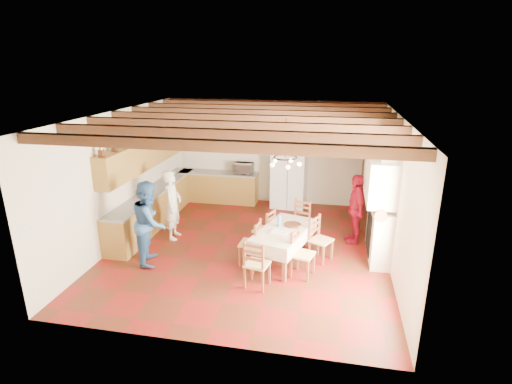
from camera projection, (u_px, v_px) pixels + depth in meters
The scene contains 31 objects.
floor at pixel (249, 249), 9.02m from camera, with size 6.00×6.50×0.02m, color #511F11.
ceiling at pixel (248, 114), 8.07m from camera, with size 6.00×6.50×0.02m, color beige.
wall_back at pixel (272, 152), 11.58m from camera, with size 6.00×0.02×3.00m, color beige.
wall_front at pixel (199, 254), 5.51m from camera, with size 6.00×0.02×3.00m, color beige.
wall_left at pixel (120, 177), 9.09m from camera, with size 0.02×6.50×3.00m, color beige.
wall_right at pixel (395, 194), 7.99m from camera, with size 0.02×6.50×3.00m, color beige.
ceiling_beams at pixel (248, 119), 8.10m from camera, with size 6.00×6.30×0.16m, color #3C2714, non-canonical shape.
lower_cabinets_left at pixel (156, 206), 10.35m from camera, with size 0.60×4.30×0.86m, color brown.
lower_cabinets_back at pixel (219, 187), 11.91m from camera, with size 2.30×0.60×0.86m, color brown.
countertop_left at pixel (154, 190), 10.21m from camera, with size 0.62×4.30×0.04m, color slate.
countertop_back at pixel (218, 173), 11.77m from camera, with size 2.34×0.62×0.04m, color slate.
backsplash_left at pixel (143, 177), 10.16m from camera, with size 0.03×4.30×0.60m, color white.
backsplash_back at pixel (221, 160), 11.93m from camera, with size 2.30×0.03×0.60m, color white.
upper_cabinets at pixel (147, 153), 9.93m from camera, with size 0.35×4.20×0.70m, color brown.
fireplace at pixel (379, 194), 8.26m from camera, with size 0.56×1.60×2.80m, color beige, non-canonical shape.
wall_picture at pixel (327, 142), 11.16m from camera, with size 0.34×0.03×0.42m, color #311E18.
refrigerator at pixel (289, 174), 11.35m from camera, with size 0.95×0.78×1.90m, color white.
hutch at pixel (372, 180), 10.11m from camera, with size 0.53×1.26×2.28m, color #371E10, non-canonical shape.
dining_table at pixel (283, 233), 8.24m from camera, with size 1.28×1.84×0.73m.
chandelier at pixel (285, 157), 7.73m from camera, with size 0.47×0.47×0.03m, color black.
chair_left_near at pixel (250, 242), 8.20m from camera, with size 0.42×0.40×0.96m, color brown, non-canonical shape.
chair_left_far at pixel (264, 229), 8.83m from camera, with size 0.42×0.40×0.96m, color brown, non-canonical shape.
chair_right_near at pixel (303, 254), 7.73m from camera, with size 0.42×0.40×0.96m, color brown, non-canonical shape.
chair_right_far at pixel (321, 239), 8.34m from camera, with size 0.42×0.40×0.96m, color brown, non-canonical shape.
chair_end_near at pixel (257, 263), 7.37m from camera, with size 0.42×0.40×0.96m, color brown, non-canonical shape.
chair_end_far at pixel (300, 222), 9.26m from camera, with size 0.42×0.40×0.96m, color brown, non-canonical shape.
person_man at pixel (173, 205), 9.31m from camera, with size 0.61×0.40×1.66m, color silver.
person_woman_blue at pixel (150, 222), 8.19m from camera, with size 0.86×0.67×1.76m, color #2D578D.
person_woman_red at pixel (355, 209), 9.11m from camera, with size 0.95×0.40×1.63m, color #A80F29.
microwave at pixel (244, 168), 11.57m from camera, with size 0.55×0.37×0.31m, color silver.
fridge_vase at pixel (288, 136), 11.02m from camera, with size 0.29×0.29×0.30m, color #371E10.
Camera 1 is at (1.72, -7.97, 4.05)m, focal length 28.00 mm.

